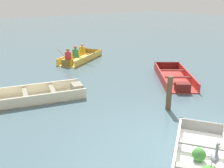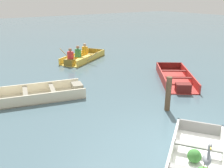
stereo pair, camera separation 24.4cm
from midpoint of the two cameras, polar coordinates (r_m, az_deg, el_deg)
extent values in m
plane|color=#47606B|center=(6.49, 15.59, -13.45)|extent=(80.00, 80.00, 0.00)
cube|color=white|center=(5.89, 18.43, -17.32)|extent=(3.13, 2.66, 0.04)
cube|color=white|center=(5.81, 13.06, -15.51)|extent=(2.51, 1.76, 0.34)
cube|color=gray|center=(7.08, 18.84, -9.26)|extent=(0.69, 0.96, 0.34)
cube|color=gray|center=(6.14, 18.77, -13.06)|extent=(0.72, 0.94, 0.04)
sphere|color=#387533|center=(5.92, 18.10, -15.07)|extent=(0.30, 0.30, 0.30)
cube|color=#AD2D28|center=(11.12, 13.29, 1.04)|extent=(2.98, 3.37, 0.04)
cube|color=#AD2D28|center=(11.21, 16.28, 1.82)|extent=(2.05, 2.66, 0.37)
cube|color=#AD2D28|center=(10.96, 10.36, 1.89)|extent=(2.05, 2.66, 0.37)
cube|color=maroon|center=(12.60, 11.85, 4.12)|extent=(1.00, 0.78, 0.37)
cube|color=maroon|center=(9.71, 15.12, -0.70)|extent=(0.66, 0.62, 0.33)
cube|color=maroon|center=(10.58, 13.94, 1.51)|extent=(0.99, 0.81, 0.04)
cube|color=maroon|center=(11.51, 12.89, 3.05)|extent=(0.99, 0.81, 0.04)
cube|color=beige|center=(9.26, -16.94, -3.12)|extent=(3.31, 1.96, 0.04)
cube|color=beige|center=(9.74, -17.39, -0.96)|extent=(3.01, 0.83, 0.38)
cube|color=beige|center=(8.65, -16.66, -3.48)|extent=(3.01, 0.83, 0.38)
cube|color=gray|center=(9.37, -8.73, -0.95)|extent=(0.49, 0.62, 0.34)
cube|color=gray|center=(9.20, -14.24, -1.23)|extent=(0.44, 1.12, 0.04)
cube|color=gray|center=(9.14, -19.99, -1.96)|extent=(0.44, 1.12, 0.04)
cube|color=#E5BC47|center=(14.29, -7.60, 5.50)|extent=(3.28, 2.57, 0.04)
cube|color=#E5BC47|center=(13.99, -5.71, 5.94)|extent=(2.73, 1.64, 0.36)
cube|color=#E5BC47|center=(14.53, -9.48, 6.28)|extent=(2.73, 1.64, 0.36)
cube|color=olive|center=(15.57, -4.75, 7.37)|extent=(0.62, 1.00, 0.36)
cube|color=olive|center=(13.11, -10.69, 4.84)|extent=(0.57, 0.62, 0.32)
cube|color=olive|center=(13.84, -8.63, 6.05)|extent=(0.66, 0.97, 0.04)
cube|color=olive|center=(14.63, -6.71, 6.87)|extent=(0.66, 0.97, 0.04)
cube|color=orange|center=(14.34, -7.32, 7.56)|extent=(0.30, 0.33, 0.44)
sphere|color=tan|center=(14.27, -7.37, 8.82)|extent=(0.18, 0.18, 0.18)
cube|color=#338C4C|center=(13.72, -8.85, 6.95)|extent=(0.30, 0.33, 0.44)
sphere|color=#9E7051|center=(13.66, -8.92, 8.26)|extent=(0.18, 0.18, 0.18)
cube|color=red|center=(13.12, -10.52, 6.27)|extent=(0.30, 0.33, 0.44)
sphere|color=#9E7051|center=(13.05, -10.60, 7.64)|extent=(0.18, 0.18, 0.18)
cylinder|color=tan|center=(13.32, -5.63, 6.26)|extent=(0.36, 0.57, 0.55)
cylinder|color=tan|center=(14.21, -11.83, 6.78)|extent=(0.36, 0.57, 0.55)
ellipsoid|color=#93999E|center=(4.72, 20.97, -15.32)|extent=(0.34, 0.30, 0.18)
cylinder|color=#93999E|center=(4.50, 21.42, -13.86)|extent=(0.12, 0.10, 0.28)
ellipsoid|color=#93999E|center=(4.39, 21.70, -12.50)|extent=(0.12, 0.11, 0.06)
cone|color=gold|center=(4.32, 21.78, -13.05)|extent=(0.09, 0.08, 0.02)
cylinder|color=brown|center=(8.02, 12.10, -2.09)|extent=(0.17, 0.17, 1.11)
camera|label=1|loc=(0.12, -90.75, -0.27)|focal=40.00mm
camera|label=2|loc=(0.12, 89.25, 0.27)|focal=40.00mm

